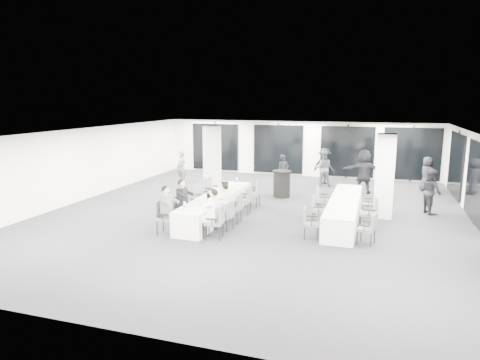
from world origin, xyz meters
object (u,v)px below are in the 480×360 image
(chair_main_right_mid, at_px, (236,207))
(cocktail_table, at_px, (282,184))
(banquet_table_side, at_px, (344,210))
(standing_guest_g, at_px, (181,165))
(chair_main_left_mid, at_px, (189,203))
(chair_side_left_mid, at_px, (317,208))
(chair_main_left_fourth, at_px, (202,195))
(chair_main_right_fourth, at_px, (246,198))
(chair_side_left_near, at_px, (309,221))
(chair_main_left_near, at_px, (164,215))
(chair_main_right_second, at_px, (227,214))
(standing_guest_h, at_px, (431,188))
(ice_bucket_near, at_px, (210,197))
(chair_main_right_near, at_px, (217,220))
(chair_side_right_mid, at_px, (371,211))
(chair_side_right_far, at_px, (371,202))
(standing_guest_b, at_px, (323,166))
(standing_guest_e, at_px, (427,172))
(chair_main_right_far, at_px, (255,191))
(chair_main_left_second, at_px, (180,208))
(ice_bucket_far, at_px, (225,185))
(chair_side_left_far, at_px, (322,198))
(banquet_table_main, at_px, (216,206))
(standing_guest_c, at_px, (324,164))
(standing_guest_a, at_px, (283,169))
(standing_guest_f, at_px, (364,168))

(chair_main_right_mid, bearing_deg, cocktail_table, -9.22)
(banquet_table_side, distance_m, standing_guest_g, 8.84)
(chair_main_left_mid, distance_m, chair_side_left_mid, 4.20)
(chair_main_left_fourth, distance_m, chair_main_right_fourth, 1.67)
(cocktail_table, relative_size, chair_side_left_near, 1.20)
(chair_main_right_mid, bearing_deg, chair_main_left_near, 134.59)
(chair_main_right_second, relative_size, standing_guest_h, 0.49)
(ice_bucket_near, bearing_deg, chair_main_right_second, -34.61)
(chair_main_right_near, distance_m, chair_side_right_mid, 4.73)
(chair_main_right_mid, relative_size, chair_side_right_far, 1.07)
(standing_guest_b, xyz_separation_m, standing_guest_e, (4.39, 0.18, -0.08))
(chair_main_right_far, distance_m, standing_guest_e, 7.95)
(chair_side_right_mid, bearing_deg, chair_main_right_fourth, 78.29)
(chair_main_right_fourth, xyz_separation_m, chair_side_left_mid, (2.46, -0.24, -0.09))
(chair_main_left_mid, xyz_separation_m, standing_guest_g, (-2.81, 5.32, 0.36))
(chair_main_left_second, bearing_deg, chair_main_right_near, 65.46)
(standing_guest_e, distance_m, standing_guest_h, 3.89)
(chair_main_right_near, distance_m, chair_main_right_mid, 1.67)
(chair_main_right_fourth, xyz_separation_m, chair_side_left_near, (2.46, -1.88, -0.07))
(ice_bucket_far, bearing_deg, chair_main_right_far, 35.69)
(chair_side_left_far, bearing_deg, chair_side_right_far, 79.33)
(ice_bucket_far, bearing_deg, banquet_table_main, -85.83)
(cocktail_table, bearing_deg, chair_main_right_near, -95.90)
(banquet_table_side, xyz_separation_m, chair_side_left_mid, (-0.82, -0.35, 0.11))
(standing_guest_c, bearing_deg, chair_side_right_mid, 131.16)
(chair_main_right_mid, height_order, chair_main_right_fourth, chair_main_right_fourth)
(standing_guest_a, distance_m, standing_guest_e, 6.13)
(standing_guest_h, height_order, ice_bucket_near, standing_guest_h)
(banquet_table_side, bearing_deg, chair_main_right_fourth, -178.05)
(banquet_table_main, distance_m, standing_guest_a, 5.54)
(chair_main_left_second, distance_m, chair_side_left_mid, 4.38)
(banquet_table_main, relative_size, standing_guest_b, 2.69)
(banquet_table_main, bearing_deg, chair_side_right_mid, 2.32)
(chair_main_right_far, height_order, standing_guest_h, standing_guest_h)
(chair_main_left_near, relative_size, chair_side_right_mid, 0.98)
(chair_main_right_mid, xyz_separation_m, chair_side_left_near, (2.47, -0.81, -0.02))
(cocktail_table, xyz_separation_m, chair_main_right_near, (-0.60, -5.76, 0.01))
(chair_side_left_mid, bearing_deg, chair_main_right_far, -118.64)
(cocktail_table, relative_size, chair_main_right_near, 1.10)
(chair_main_right_mid, bearing_deg, chair_main_left_second, 109.85)
(standing_guest_h, bearing_deg, chair_side_left_far, 84.18)
(chair_main_right_mid, relative_size, standing_guest_b, 0.50)
(chair_main_left_second, relative_size, standing_guest_h, 0.50)
(chair_main_right_fourth, xyz_separation_m, chair_side_left_far, (2.45, 0.95, -0.03))
(banquet_table_main, height_order, chair_main_right_second, chair_main_right_second)
(chair_main_right_far, xyz_separation_m, chair_side_left_near, (2.46, -2.97, -0.08))
(standing_guest_f, bearing_deg, chair_side_right_far, 86.14)
(ice_bucket_far, bearing_deg, chair_main_left_second, -109.30)
(chair_main_right_far, bearing_deg, chair_main_left_mid, 140.87)
(chair_main_right_fourth, bearing_deg, chair_side_left_far, -73.68)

